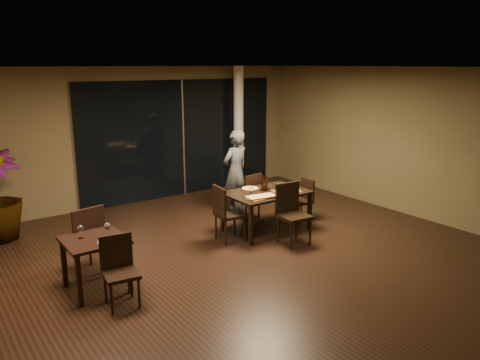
# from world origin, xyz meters

# --- Properties ---
(ground) EXTENTS (8.00, 8.00, 0.00)m
(ground) POSITION_xyz_m (0.00, 0.00, 0.00)
(ground) COLOR black
(ground) RESTS_ON ground
(wall_back) EXTENTS (8.00, 0.10, 3.00)m
(wall_back) POSITION_xyz_m (0.00, 4.05, 1.50)
(wall_back) COLOR brown
(wall_back) RESTS_ON ground
(wall_right) EXTENTS (0.10, 8.00, 3.00)m
(wall_right) POSITION_xyz_m (4.05, 0.00, 1.50)
(wall_right) COLOR brown
(wall_right) RESTS_ON ground
(ceiling) EXTENTS (8.00, 8.00, 0.04)m
(ceiling) POSITION_xyz_m (0.00, 0.00, 3.02)
(ceiling) COLOR white
(ceiling) RESTS_ON wall_back
(window_panel) EXTENTS (5.00, 0.06, 2.70)m
(window_panel) POSITION_xyz_m (1.00, 3.96, 1.35)
(window_panel) COLOR black
(window_panel) RESTS_ON ground
(column) EXTENTS (0.24, 0.24, 3.00)m
(column) POSITION_xyz_m (2.40, 3.65, 1.50)
(column) COLOR silver
(column) RESTS_ON ground
(main_table) EXTENTS (1.50, 1.00, 0.75)m
(main_table) POSITION_xyz_m (1.00, 0.80, 0.68)
(main_table) COLOR black
(main_table) RESTS_ON ground
(side_table) EXTENTS (0.80, 0.80, 0.75)m
(side_table) POSITION_xyz_m (-2.40, 0.30, 0.62)
(side_table) COLOR black
(side_table) RESTS_ON ground
(chair_main_far) EXTENTS (0.50, 0.50, 0.95)m
(chair_main_far) POSITION_xyz_m (1.11, 1.48, 0.53)
(chair_main_far) COLOR black
(chair_main_far) RESTS_ON ground
(chair_main_near) EXTENTS (0.53, 0.53, 1.05)m
(chair_main_near) POSITION_xyz_m (0.97, 0.08, 0.59)
(chair_main_near) COLOR black
(chair_main_near) RESTS_ON ground
(chair_main_left) EXTENTS (0.52, 0.52, 1.01)m
(chair_main_left) POSITION_xyz_m (0.07, 0.77, 0.56)
(chair_main_left) COLOR black
(chair_main_left) RESTS_ON ground
(chair_main_right) EXTENTS (0.42, 0.42, 0.84)m
(chair_main_right) POSITION_xyz_m (1.96, 0.82, 0.47)
(chair_main_right) COLOR black
(chair_main_right) RESTS_ON ground
(chair_side_far) EXTENTS (0.57, 0.57, 1.06)m
(chair_side_far) POSITION_xyz_m (-2.35, 0.84, 0.59)
(chair_side_far) COLOR black
(chair_side_far) RESTS_ON ground
(chair_side_near) EXTENTS (0.47, 0.47, 0.92)m
(chair_side_near) POSITION_xyz_m (-2.28, -0.25, 0.51)
(chair_side_near) COLOR black
(chair_side_near) RESTS_ON ground
(diner) EXTENTS (0.65, 0.49, 1.75)m
(diner) POSITION_xyz_m (1.16, 2.02, 0.87)
(diner) COLOR #313436
(diner) RESTS_ON ground
(pizza_board_left) EXTENTS (0.58, 0.33, 0.01)m
(pizza_board_left) POSITION_xyz_m (0.66, 0.53, 0.76)
(pizza_board_left) COLOR #3F2714
(pizza_board_left) RESTS_ON main_table
(pizza_board_right) EXTENTS (0.61, 0.49, 0.01)m
(pizza_board_right) POSITION_xyz_m (1.30, 0.58, 0.76)
(pizza_board_right) COLOR #482C17
(pizza_board_right) RESTS_ON main_table
(oblong_pizza_left) EXTENTS (0.53, 0.30, 0.02)m
(oblong_pizza_left) POSITION_xyz_m (0.66, 0.53, 0.77)
(oblong_pizza_left) COLOR maroon
(oblong_pizza_left) RESTS_ON pizza_board_left
(oblong_pizza_right) EXTENTS (0.55, 0.39, 0.02)m
(oblong_pizza_right) POSITION_xyz_m (1.30, 0.58, 0.77)
(oblong_pizza_right) COLOR maroon
(oblong_pizza_right) RESTS_ON pizza_board_right
(round_pizza) EXTENTS (0.30, 0.30, 0.01)m
(round_pizza) POSITION_xyz_m (0.87, 1.13, 0.76)
(round_pizza) COLOR #B93614
(round_pizza) RESTS_ON main_table
(bottle_a) EXTENTS (0.06, 0.06, 0.29)m
(bottle_a) POSITION_xyz_m (0.99, 0.87, 0.90)
(bottle_a) COLOR black
(bottle_a) RESTS_ON main_table
(bottle_b) EXTENTS (0.06, 0.06, 0.29)m
(bottle_b) POSITION_xyz_m (1.04, 0.85, 0.90)
(bottle_b) COLOR black
(bottle_b) RESTS_ON main_table
(bottle_c) EXTENTS (0.06, 0.06, 0.29)m
(bottle_c) POSITION_xyz_m (1.00, 0.93, 0.89)
(bottle_c) COLOR black
(bottle_c) RESTS_ON main_table
(tumbler_left) EXTENTS (0.07, 0.07, 0.09)m
(tumbler_left) POSITION_xyz_m (0.75, 0.92, 0.79)
(tumbler_left) COLOR white
(tumbler_left) RESTS_ON main_table
(tumbler_right) EXTENTS (0.08, 0.08, 0.10)m
(tumbler_right) POSITION_xyz_m (1.18, 0.90, 0.80)
(tumbler_right) COLOR white
(tumbler_right) RESTS_ON main_table
(napkin_near) EXTENTS (0.20, 0.16, 0.01)m
(napkin_near) POSITION_xyz_m (1.54, 0.67, 0.76)
(napkin_near) COLOR white
(napkin_near) RESTS_ON main_table
(napkin_far) EXTENTS (0.20, 0.16, 0.01)m
(napkin_far) POSITION_xyz_m (1.58, 1.02, 0.76)
(napkin_far) COLOR white
(napkin_far) RESTS_ON main_table
(wine_glass_a) EXTENTS (0.08, 0.08, 0.18)m
(wine_glass_a) POSITION_xyz_m (-2.54, 0.41, 0.84)
(wine_glass_a) COLOR white
(wine_glass_a) RESTS_ON side_table
(wine_glass_b) EXTENTS (0.09, 0.09, 0.20)m
(wine_glass_b) POSITION_xyz_m (-2.23, 0.22, 0.85)
(wine_glass_b) COLOR white
(wine_glass_b) RESTS_ON side_table
(side_napkin) EXTENTS (0.21, 0.16, 0.01)m
(side_napkin) POSITION_xyz_m (-2.33, 0.07, 0.76)
(side_napkin) COLOR silver
(side_napkin) RESTS_ON side_table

